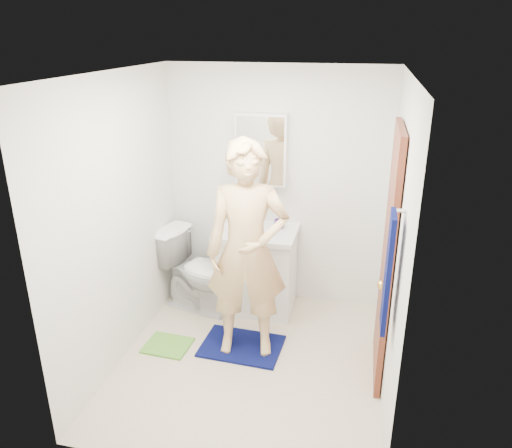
{
  "coord_description": "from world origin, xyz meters",
  "views": [
    {
      "loc": [
        0.83,
        -3.5,
        2.68
      ],
      "look_at": [
        -0.01,
        0.25,
        1.18
      ],
      "focal_mm": 35.0,
      "sensor_mm": 36.0,
      "label": 1
    }
  ],
  "objects": [
    {
      "name": "man",
      "position": [
        -0.06,
        0.16,
        0.96
      ],
      "size": [
        0.75,
        0.56,
        1.88
      ],
      "primitive_type": "imported",
      "rotation": [
        0.0,
        0.0,
        0.17
      ],
      "color": "#DFB77D",
      "rests_on": "bath_mat"
    },
    {
      "name": "ceiling",
      "position": [
        0.0,
        0.0,
        2.41
      ],
      "size": [
        2.2,
        2.4,
        0.02
      ],
      "primitive_type": "cube",
      "color": "white",
      "rests_on": "ground"
    },
    {
      "name": "green_rug",
      "position": [
        -0.78,
        0.04,
        0.01
      ],
      "size": [
        0.42,
        0.36,
        0.02
      ],
      "primitive_type": "cube",
      "rotation": [
        0.0,
        0.0,
        -0.06
      ],
      "color": "#60A938",
      "rests_on": "floor"
    },
    {
      "name": "vanity_cabinet",
      "position": [
        -0.15,
        0.91,
        0.4
      ],
      "size": [
        0.75,
        0.55,
        0.8
      ],
      "primitive_type": "cube",
      "color": "white",
      "rests_on": "floor"
    },
    {
      "name": "mirror_panel",
      "position": [
        -0.15,
        1.08,
        1.6
      ],
      "size": [
        0.46,
        0.01,
        0.66
      ],
      "primitive_type": "cube",
      "color": "white",
      "rests_on": "wall_back"
    },
    {
      "name": "bath_mat",
      "position": [
        -0.12,
        0.18,
        0.01
      ],
      "size": [
        0.74,
        0.55,
        0.02
      ],
      "primitive_type": "cube",
      "rotation": [
        0.0,
        0.0,
        -0.06
      ],
      "color": "#070D48",
      "rests_on": "floor"
    },
    {
      "name": "soap_dispenser",
      "position": [
        -0.31,
        0.83,
        0.94
      ],
      "size": [
        0.08,
        0.09,
        0.18
      ],
      "primitive_type": "imported",
      "rotation": [
        0.0,
        0.0,
        0.05
      ],
      "color": "#C25A7F",
      "rests_on": "countertop"
    },
    {
      "name": "toothbrush_cup",
      "position": [
        0.06,
        1.02,
        0.89
      ],
      "size": [
        0.11,
        0.11,
        0.09
      ],
      "primitive_type": "imported",
      "rotation": [
        0.0,
        0.0,
        -0.0
      ],
      "color": "#724497",
      "rests_on": "countertop"
    },
    {
      "name": "towel",
      "position": [
        1.03,
        -0.57,
        1.25
      ],
      "size": [
        0.03,
        0.24,
        0.8
      ],
      "primitive_type": "cube",
      "color": "#070D48",
      "rests_on": "wall_right"
    },
    {
      "name": "faucet",
      "position": [
        -0.15,
        1.09,
        0.91
      ],
      "size": [
        0.03,
        0.03,
        0.12
      ],
      "primitive_type": "cylinder",
      "color": "silver",
      "rests_on": "countertop"
    },
    {
      "name": "wall_right",
      "position": [
        1.11,
        0.0,
        1.2
      ],
      "size": [
        0.02,
        2.4,
        2.4
      ],
      "primitive_type": "cube",
      "color": "silver",
      "rests_on": "ground"
    },
    {
      "name": "sink_basin",
      "position": [
        -0.15,
        0.91,
        0.84
      ],
      "size": [
        0.4,
        0.4,
        0.03
      ],
      "primitive_type": "cylinder",
      "color": "white",
      "rests_on": "countertop"
    },
    {
      "name": "door",
      "position": [
        1.07,
        0.15,
        1.02
      ],
      "size": [
        0.05,
        0.8,
        2.05
      ],
      "primitive_type": "cube",
      "color": "brown",
      "rests_on": "ground"
    },
    {
      "name": "toilet",
      "position": [
        -0.7,
        0.77,
        0.42
      ],
      "size": [
        0.91,
        0.66,
        0.83
      ],
      "primitive_type": "imported",
      "rotation": [
        0.0,
        0.0,
        1.31
      ],
      "color": "white",
      "rests_on": "floor"
    },
    {
      "name": "wall_front",
      "position": [
        0.0,
        -1.21,
        1.2
      ],
      "size": [
        2.2,
        0.02,
        2.4
      ],
      "primitive_type": "cube",
      "color": "silver",
      "rests_on": "ground"
    },
    {
      "name": "towel_hook",
      "position": [
        1.07,
        -0.57,
        1.67
      ],
      "size": [
        0.06,
        0.02,
        0.02
      ],
      "primitive_type": "cylinder",
      "rotation": [
        0.0,
        1.57,
        0.0
      ],
      "color": "silver",
      "rests_on": "wall_right"
    },
    {
      "name": "medicine_cabinet",
      "position": [
        -0.15,
        1.14,
        1.6
      ],
      "size": [
        0.5,
        0.12,
        0.7
      ],
      "primitive_type": "cube",
      "color": "white",
      "rests_on": "wall_back"
    },
    {
      "name": "wall_left",
      "position": [
        -1.11,
        0.0,
        1.2
      ],
      "size": [
        0.02,
        2.4,
        2.4
      ],
      "primitive_type": "cube",
      "color": "silver",
      "rests_on": "ground"
    },
    {
      "name": "wall_back",
      "position": [
        0.0,
        1.21,
        1.2
      ],
      "size": [
        2.2,
        0.02,
        2.4
      ],
      "primitive_type": "cube",
      "color": "silver",
      "rests_on": "ground"
    },
    {
      "name": "countertop",
      "position": [
        -0.15,
        0.91,
        0.83
      ],
      "size": [
        0.79,
        0.59,
        0.05
      ],
      "primitive_type": "cube",
      "color": "white",
      "rests_on": "vanity_cabinet"
    },
    {
      "name": "floor",
      "position": [
        0.0,
        0.0,
        -0.01
      ],
      "size": [
        2.2,
        2.4,
        0.02
      ],
      "primitive_type": "cube",
      "color": "beige",
      "rests_on": "ground"
    },
    {
      "name": "door_knob",
      "position": [
        1.03,
        -0.17,
        0.95
      ],
      "size": [
        0.07,
        0.07,
        0.07
      ],
      "primitive_type": "sphere",
      "color": "gold",
      "rests_on": "door"
    }
  ]
}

